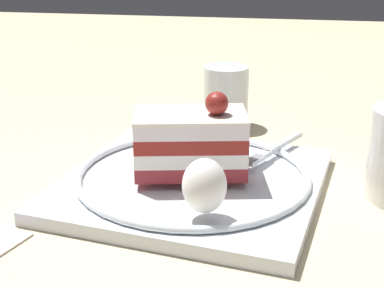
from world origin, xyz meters
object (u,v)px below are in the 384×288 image
dessert_plate (192,182)px  drink_glass_near (226,99)px  whipped_cream_dollop (204,186)px  cake_slice (190,143)px  fork (274,149)px

dessert_plate → drink_glass_near: 0.22m
whipped_cream_dollop → drink_glass_near: size_ratio=0.60×
cake_slice → whipped_cream_dollop: bearing=108.1°
cake_slice → drink_glass_near: 0.22m
dessert_plate → cake_slice: cake_slice is taller
cake_slice → dessert_plate: bearing=-178.2°
drink_glass_near → fork: bearing=116.1°
whipped_cream_dollop → drink_glass_near: 0.30m
fork → drink_glass_near: bearing=-63.9°
cake_slice → fork: size_ratio=1.11×
fork → cake_slice: bearing=42.8°
dessert_plate → cake_slice: (0.00, 0.00, 0.04)m
cake_slice → fork: bearing=-137.2°
dessert_plate → fork: 0.11m
fork → dessert_plate: bearing=43.3°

